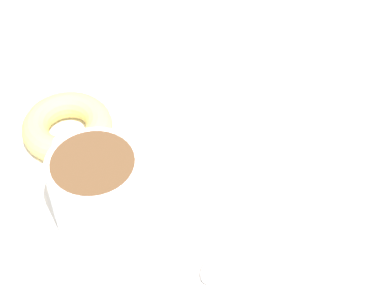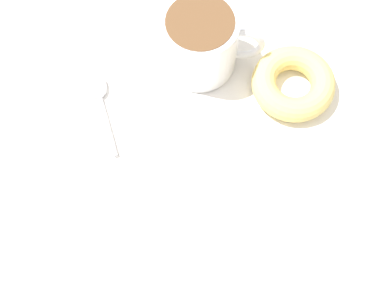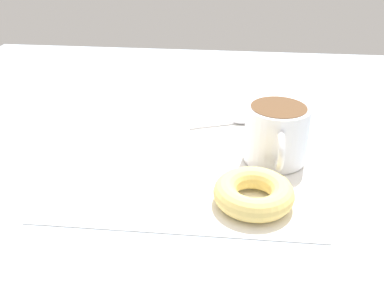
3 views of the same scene
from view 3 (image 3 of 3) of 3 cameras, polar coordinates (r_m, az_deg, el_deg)
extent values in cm
cube|color=#99A8B7|center=(64.43, -0.54, -3.04)|extent=(120.00, 120.00, 2.00)
cube|color=white|center=(64.78, 0.00, -1.68)|extent=(36.09, 36.09, 0.30)
cylinder|color=white|center=(63.14, 11.15, 1.35)|extent=(9.11, 9.11, 8.33)
cylinder|color=brown|center=(61.49, 11.49, 4.64)|extent=(7.91, 7.91, 0.60)
torus|color=white|center=(58.71, 11.56, -0.85)|extent=(1.02, 5.58, 5.56)
torus|color=#E5C66B|center=(54.24, 8.23, -6.49)|extent=(10.15, 10.15, 2.98)
ellipsoid|color=silver|center=(75.58, 6.76, 3.20)|extent=(4.22, 3.54, 0.90)
cylinder|color=silver|center=(74.00, 2.97, 2.66)|extent=(8.32, 3.67, 0.56)
camera|label=1|loc=(0.97, 25.78, 38.73)|focal=60.00mm
camera|label=2|loc=(0.67, -31.49, 48.25)|focal=50.00mm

